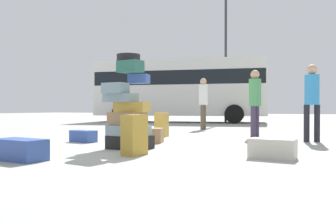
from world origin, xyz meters
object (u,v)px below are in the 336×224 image
object	(u,v)px
person_tourist_with_camera	(203,99)
suitcase_tan_behind_tower	(162,125)
suitcase_navy_right_side	(20,150)
suitcase_cream_left_side	(272,149)
suitcase_tan_upright_blue	(134,135)
person_bearded_onlooker	(255,97)
parked_bus	(180,87)
suitcase_cream_white_trunk	(121,134)
suitcase_tower	(128,112)
lamp_post	(226,36)
person_passerby_in_red	(312,96)
suitcase_brown_foreground_far	(146,135)
suitcase_navy_foreground_near	(83,136)

from	to	relation	value
person_tourist_with_camera	suitcase_tan_behind_tower	bearing A→B (deg)	0.19
suitcase_navy_right_side	suitcase_cream_left_side	bearing A→B (deg)	33.37
suitcase_tan_upright_blue	person_bearded_onlooker	bearing A→B (deg)	84.72
suitcase_tan_upright_blue	parked_bus	bearing A→B (deg)	118.56
suitcase_cream_white_trunk	parked_bus	size ratio (longest dim) A/B	0.07
suitcase_tower	parked_bus	size ratio (longest dim) A/B	0.19
suitcase_tower	suitcase_cream_white_trunk	distance (m)	2.23
lamp_post	person_tourist_with_camera	bearing A→B (deg)	-81.78
suitcase_cream_white_trunk	person_passerby_in_red	distance (m)	4.38
lamp_post	suitcase_brown_foreground_far	bearing A→B (deg)	-83.01
suitcase_tower	parked_bus	xyz separation A→B (m)	(-4.04, 11.50, 1.18)
suitcase_cream_white_trunk	person_bearded_onlooker	size ratio (longest dim) A/B	0.35
suitcase_tower	suitcase_cream_white_trunk	xyz separation A→B (m)	(-1.30, 1.73, -0.55)
suitcase_cream_left_side	person_passerby_in_red	size ratio (longest dim) A/B	0.39
parked_bus	suitcase_cream_left_side	bearing A→B (deg)	-73.07
suitcase_navy_right_side	suitcase_tan_upright_blue	xyz separation A→B (m)	(1.17, 1.12, 0.16)
person_bearded_onlooker	lamp_post	size ratio (longest dim) A/B	0.26
suitcase_tower	person_bearded_onlooker	world-z (taller)	suitcase_tower
suitcase_cream_white_trunk	person_tourist_with_camera	size ratio (longest dim) A/B	0.34
suitcase_brown_foreground_far	person_bearded_onlooker	bearing A→B (deg)	36.34
person_bearded_onlooker	person_tourist_with_camera	world-z (taller)	person_tourist_with_camera
suitcase_tower	suitcase_brown_foreground_far	distance (m)	1.25
suitcase_tower	person_tourist_with_camera	bearing A→B (deg)	97.12
suitcase_navy_right_side	suitcase_navy_foreground_near	distance (m)	2.63
suitcase_brown_foreground_far	lamp_post	xyz separation A→B (m)	(-1.23, 10.02, 4.07)
suitcase_navy_right_side	suitcase_tan_behind_tower	distance (m)	4.41
suitcase_tan_upright_blue	suitcase_tan_behind_tower	bearing A→B (deg)	117.86
parked_bus	suitcase_tan_upright_blue	bearing A→B (deg)	-81.88
suitcase_tower	suitcase_tan_upright_blue	bearing A→B (deg)	-51.23
suitcase_brown_foreground_far	suitcase_cream_white_trunk	world-z (taller)	suitcase_brown_foreground_far
suitcase_cream_white_trunk	suitcase_cream_left_side	distance (m)	4.22
suitcase_navy_foreground_near	person_bearded_onlooker	world-z (taller)	person_bearded_onlooker
suitcase_cream_white_trunk	suitcase_tan_upright_blue	bearing A→B (deg)	-33.30
person_tourist_with_camera	parked_bus	bearing A→B (deg)	-150.87
suitcase_cream_white_trunk	suitcase_tan_behind_tower	size ratio (longest dim) A/B	0.96
suitcase_tan_upright_blue	suitcase_tan_behind_tower	world-z (taller)	suitcase_tan_upright_blue
person_passerby_in_red	lamp_post	size ratio (longest dim) A/B	0.25
suitcase_tan_upright_blue	suitcase_navy_foreground_near	bearing A→B (deg)	155.20
suitcase_brown_foreground_far	suitcase_cream_white_trunk	bearing A→B (deg)	133.38
suitcase_brown_foreground_far	suitcase_cream_white_trunk	size ratio (longest dim) A/B	1.18
suitcase_tower	suitcase_brown_foreground_far	world-z (taller)	suitcase_tower
suitcase_navy_right_side	person_tourist_with_camera	distance (m)	7.78
person_tourist_with_camera	suitcase_brown_foreground_far	bearing A→B (deg)	4.16
person_bearded_onlooker	suitcase_tan_upright_blue	bearing A→B (deg)	-1.05
suitcase_cream_left_side	lamp_post	xyz separation A→B (m)	(-4.00, 11.24, 4.08)
suitcase_navy_right_side	suitcase_tan_upright_blue	distance (m)	1.63
suitcase_brown_foreground_far	suitcase_navy_foreground_near	distance (m)	1.36
suitcase_tower	suitcase_navy_foreground_near	size ratio (longest dim) A/B	2.93
suitcase_tan_behind_tower	suitcase_navy_foreground_near	bearing A→B (deg)	-122.64
suitcase_tan_behind_tower	parked_bus	distance (m)	9.65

